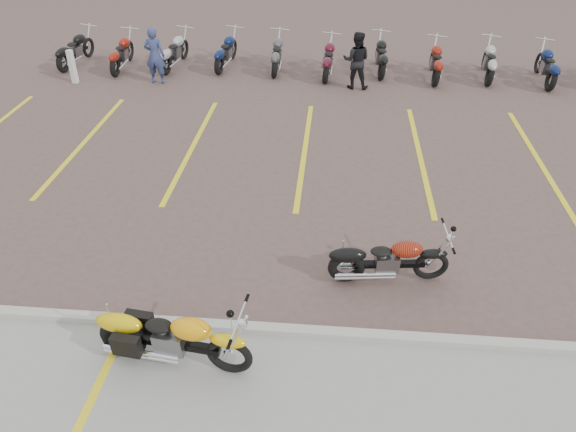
# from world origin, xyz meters

# --- Properties ---
(ground) EXTENTS (100.00, 100.00, 0.00)m
(ground) POSITION_xyz_m (0.00, 0.00, 0.00)
(ground) COLOR brown
(ground) RESTS_ON ground
(curb) EXTENTS (60.00, 0.18, 0.12)m
(curb) POSITION_xyz_m (0.00, -2.00, 0.06)
(curb) COLOR #ADAAA3
(curb) RESTS_ON ground
(parking_stripes) EXTENTS (38.00, 5.50, 0.01)m
(parking_stripes) POSITION_xyz_m (0.00, 4.00, 0.00)
(parking_stripes) COLOR yellow
(parking_stripes) RESTS_ON ground
(yellow_cruiser) EXTENTS (2.20, 0.45, 0.91)m
(yellow_cruiser) POSITION_xyz_m (-1.39, -2.68, 0.45)
(yellow_cruiser) COLOR black
(yellow_cruiser) RESTS_ON ground
(flame_cruiser) EXTENTS (1.98, 0.39, 0.82)m
(flame_cruiser) POSITION_xyz_m (1.61, -0.62, 0.41)
(flame_cruiser) COLOR black
(flame_cruiser) RESTS_ON ground
(person_a) EXTENTS (0.61, 0.41, 1.67)m
(person_a) POSITION_xyz_m (-4.77, 8.20, 0.84)
(person_a) COLOR navy
(person_a) RESTS_ON ground
(person_b) EXTENTS (0.86, 0.71, 1.65)m
(person_b) POSITION_xyz_m (1.22, 8.32, 0.83)
(person_b) COLOR black
(person_b) RESTS_ON ground
(bollard) EXTENTS (0.18, 0.18, 1.00)m
(bollard) POSITION_xyz_m (-7.28, 7.97, 0.50)
(bollard) COLOR silver
(bollard) RESTS_ON ground
(bg_bike_row) EXTENTS (20.55, 2.03, 1.10)m
(bg_bike_row) POSITION_xyz_m (1.99, 9.61, 0.55)
(bg_bike_row) COLOR black
(bg_bike_row) RESTS_ON ground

